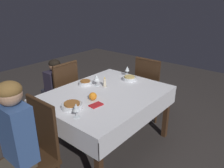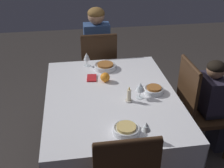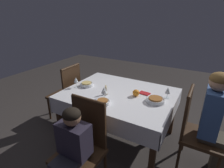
% 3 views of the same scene
% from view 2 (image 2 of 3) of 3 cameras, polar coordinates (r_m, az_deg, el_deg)
% --- Properties ---
extents(ground_plane, '(8.00, 8.00, 0.00)m').
position_cam_2_polar(ground_plane, '(2.86, -0.15, -14.78)').
color(ground_plane, '#332D2B').
extents(dining_table, '(1.44, 1.11, 0.74)m').
position_cam_2_polar(dining_table, '(2.45, -0.17, -3.68)').
color(dining_table, silver).
rests_on(dining_table, ground_plane).
extents(chair_east, '(0.44, 0.44, 0.97)m').
position_cam_2_polar(chair_east, '(3.37, -2.76, 3.36)').
color(chair_east, '#382314').
rests_on(chair_east, ground_plane).
extents(chair_south, '(0.44, 0.44, 0.97)m').
position_cam_2_polar(chair_south, '(2.76, 16.89, -4.36)').
color(chair_south, '#382314').
rests_on(chair_south, ground_plane).
extents(person_adult_denim, '(0.34, 0.30, 1.20)m').
position_cam_2_polar(person_adult_denim, '(3.44, -3.12, 7.00)').
color(person_adult_denim, '#4C4233').
rests_on(person_adult_denim, ground_plane).
extents(person_child_dark, '(0.30, 0.33, 0.98)m').
position_cam_2_polar(person_child_dark, '(2.83, 20.25, -3.63)').
color(person_child_dark, '#282833').
rests_on(person_child_dark, ground_plane).
extents(bowl_east, '(0.22, 0.22, 0.06)m').
position_cam_2_polar(bowl_east, '(2.83, -1.36, 3.64)').
color(bowl_east, silver).
rests_on(bowl_east, dining_table).
extents(wine_glass_east, '(0.07, 0.07, 0.14)m').
position_cam_2_polar(wine_glass_east, '(2.87, -5.16, 5.50)').
color(wine_glass_east, white).
rests_on(wine_glass_east, dining_table).
extents(bowl_south, '(0.17, 0.17, 0.06)m').
position_cam_2_polar(bowl_south, '(2.44, 8.53, -1.15)').
color(bowl_south, silver).
rests_on(bowl_south, dining_table).
extents(wine_glass_south, '(0.08, 0.08, 0.15)m').
position_cam_2_polar(wine_glass_south, '(2.32, 5.76, -0.62)').
color(wine_glass_south, white).
rests_on(wine_glass_south, dining_table).
extents(bowl_west, '(0.19, 0.19, 0.06)m').
position_cam_2_polar(bowl_west, '(1.97, 2.93, -9.18)').
color(bowl_west, silver).
rests_on(bowl_west, dining_table).
extents(wine_glass_west, '(0.07, 0.07, 0.15)m').
position_cam_2_polar(wine_glass_west, '(1.87, 6.95, -8.74)').
color(wine_glass_west, white).
rests_on(wine_glass_west, dining_table).
extents(candle_centerpiece, '(0.06, 0.06, 0.13)m').
position_cam_2_polar(candle_centerpiece, '(2.29, 3.46, -2.50)').
color(candle_centerpiece, beige).
rests_on(candle_centerpiece, dining_table).
extents(orange_fruit, '(0.09, 0.09, 0.09)m').
position_cam_2_polar(orange_fruit, '(2.58, -1.41, 1.39)').
color(orange_fruit, orange).
rests_on(orange_fruit, dining_table).
extents(napkin_red_folded, '(0.15, 0.10, 0.01)m').
position_cam_2_polar(napkin_red_folded, '(2.65, -4.15, 1.23)').
color(napkin_red_folded, red).
rests_on(napkin_red_folded, dining_table).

